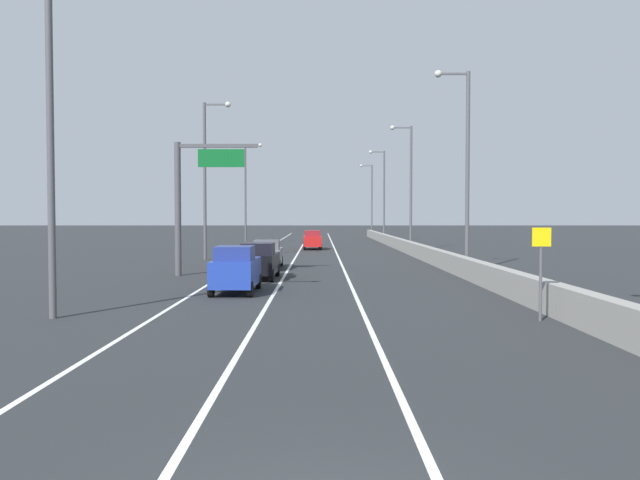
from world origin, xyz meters
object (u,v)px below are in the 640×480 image
(speed_advisory_sign, at_px, (539,266))
(overhead_sign_gantry, at_px, (189,192))
(lamp_post_right_third, at_px, (407,180))
(car_black_2, at_px, (257,261))
(lamp_post_left_far, at_px, (245,187))
(car_blue_3, at_px, (234,269))
(lamp_post_right_fourth, at_px, (381,190))
(lamp_post_left_near, at_px, (55,110))
(lamp_post_right_second, at_px, (462,159))
(car_red_1, at_px, (311,240))
(lamp_post_left_mid, at_px, (206,171))
(lamp_post_right_fifth, at_px, (369,196))
(car_gray_0, at_px, (266,254))

(speed_advisory_sign, bearing_deg, overhead_sign_gantry, 131.76)
(lamp_post_right_third, bearing_deg, car_black_2, -112.54)
(lamp_post_left_far, bearing_deg, speed_advisory_sign, -74.77)
(lamp_post_left_far, bearing_deg, car_blue_3, -84.27)
(overhead_sign_gantry, bearing_deg, lamp_post_right_fourth, 72.85)
(speed_advisory_sign, relative_size, lamp_post_left_near, 0.25)
(lamp_post_right_fourth, height_order, car_blue_3, lamp_post_right_fourth)
(lamp_post_right_second, distance_m, car_black_2, 13.95)
(lamp_post_right_second, bearing_deg, car_red_1, 109.44)
(speed_advisory_sign, xyz_separation_m, lamp_post_left_mid, (-15.63, 29.30, 5.04))
(lamp_post_right_fifth, bearing_deg, overhead_sign_gantry, -102.01)
(lamp_post_right_second, height_order, car_red_1, lamp_post_right_second)
(lamp_post_left_near, distance_m, lamp_post_left_far, 57.46)
(lamp_post_right_fifth, bearing_deg, lamp_post_left_mid, -105.67)
(lamp_post_right_fifth, distance_m, lamp_post_left_mid, 63.39)
(lamp_post_left_far, xyz_separation_m, car_blue_3, (5.05, -50.26, -5.77))
(lamp_post_right_third, xyz_separation_m, lamp_post_right_fourth, (-0.25, 23.94, 0.00))
(overhead_sign_gantry, relative_size, lamp_post_left_far, 0.62)
(car_red_1, relative_size, car_black_2, 1.10)
(car_black_2, bearing_deg, car_gray_0, 90.87)
(lamp_post_right_third, relative_size, lamp_post_left_far, 1.00)
(lamp_post_right_second, relative_size, car_blue_3, 2.86)
(lamp_post_right_fourth, distance_m, lamp_post_right_fifth, 23.94)
(lamp_post_right_fourth, relative_size, lamp_post_left_far, 1.00)
(lamp_post_right_fourth, relative_size, car_red_1, 2.54)
(lamp_post_left_near, relative_size, car_black_2, 2.80)
(lamp_post_right_fourth, relative_size, car_gray_0, 2.50)
(lamp_post_right_third, bearing_deg, lamp_post_right_fifth, 89.99)
(overhead_sign_gantry, height_order, lamp_post_right_third, lamp_post_right_third)
(car_blue_3, bearing_deg, car_gray_0, 88.56)
(speed_advisory_sign, height_order, lamp_post_left_near, lamp_post_left_near)
(lamp_post_right_second, relative_size, car_red_1, 2.54)
(speed_advisory_sign, relative_size, lamp_post_right_fifth, 0.25)
(speed_advisory_sign, height_order, car_black_2, speed_advisory_sign)
(overhead_sign_gantry, height_order, speed_advisory_sign, overhead_sign_gantry)
(lamp_post_right_fourth, relative_size, car_blue_3, 2.86)
(lamp_post_left_far, relative_size, car_blue_3, 2.86)
(lamp_post_right_second, bearing_deg, lamp_post_left_far, 113.70)
(overhead_sign_gantry, distance_m, lamp_post_left_mid, 13.49)
(car_gray_0, bearing_deg, lamp_post_right_third, 61.06)
(speed_advisory_sign, bearing_deg, lamp_post_left_far, 105.23)
(overhead_sign_gantry, xyz_separation_m, lamp_post_right_fourth, (15.54, 50.36, 2.07))
(lamp_post_right_second, bearing_deg, lamp_post_left_mid, 147.89)
(car_gray_0, height_order, car_blue_3, car_blue_3)
(lamp_post_right_second, height_order, car_black_2, lamp_post_right_second)
(car_blue_3, bearing_deg, lamp_post_left_near, -124.10)
(car_red_1, distance_m, car_blue_3, 37.45)
(car_gray_0, height_order, car_red_1, car_red_1)
(lamp_post_right_fourth, xyz_separation_m, lamp_post_right_fifth, (0.26, 23.94, 0.00))
(lamp_post_right_second, xyz_separation_m, car_gray_0, (-11.97, 2.42, -5.87))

